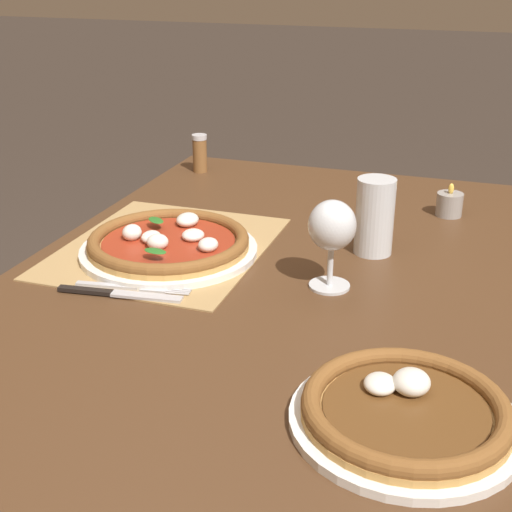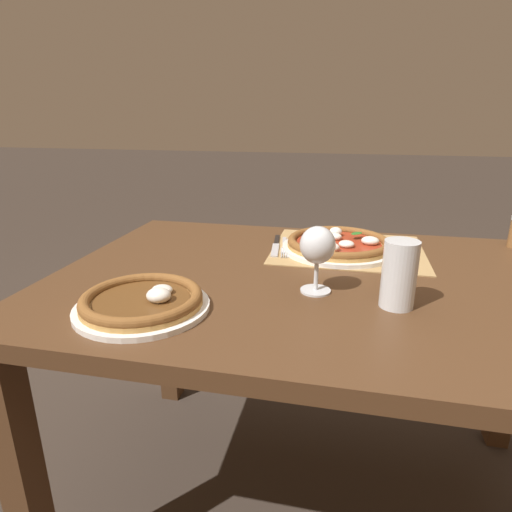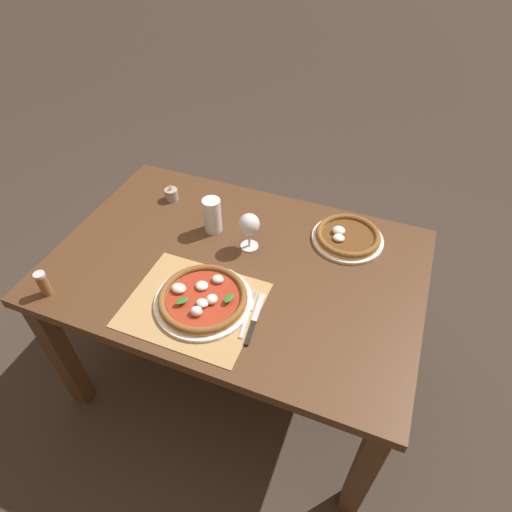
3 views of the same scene
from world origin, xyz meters
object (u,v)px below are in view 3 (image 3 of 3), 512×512
(pint_glass, at_px, (212,216))
(pepper_shaker, at_px, (43,283))
(wine_glass, at_px, (249,226))
(knife, at_px, (255,318))
(pizza_far, at_px, (348,236))
(fork, at_px, (248,313))
(pizza_near, at_px, (203,298))
(votive_candle, at_px, (172,195))

(pint_glass, height_order, pepper_shaker, pint_glass)
(wine_glass, bearing_deg, knife, -65.17)
(wine_glass, height_order, knife, wine_glass)
(pizza_far, height_order, pepper_shaker, pepper_shaker)
(knife, bearing_deg, wine_glass, 114.83)
(fork, distance_m, knife, 0.03)
(wine_glass, relative_size, knife, 0.72)
(pizza_near, bearing_deg, knife, -0.45)
(fork, bearing_deg, pizza_far, 65.06)
(wine_glass, xyz_separation_m, pint_glass, (-0.17, 0.04, -0.04))
(pizza_near, height_order, wine_glass, wine_glass)
(wine_glass, xyz_separation_m, fork, (0.12, -0.31, -0.10))
(pizza_near, distance_m, knife, 0.19)
(pizza_near, distance_m, fork, 0.16)
(wine_glass, height_order, fork, wine_glass)
(pint_glass, bearing_deg, pizza_near, -69.71)
(wine_glass, xyz_separation_m, votive_candle, (-0.43, 0.16, -0.08))
(pizza_near, height_order, knife, pizza_near)
(fork, distance_m, pepper_shaker, 0.70)
(pizza_far, relative_size, votive_candle, 3.89)
(votive_candle, bearing_deg, wine_glass, -20.47)
(pizza_near, bearing_deg, pint_glass, 110.29)
(pizza_far, bearing_deg, wine_glass, -153.15)
(fork, bearing_deg, knife, -21.18)
(pizza_far, relative_size, pint_glass, 1.93)
(pizza_near, relative_size, knife, 1.54)
(pizza_far, height_order, votive_candle, votive_candle)
(fork, relative_size, pepper_shaker, 2.06)
(pint_glass, bearing_deg, wine_glass, -13.60)
(pizza_near, relative_size, votive_candle, 4.62)
(wine_glass, distance_m, pepper_shaker, 0.74)
(fork, height_order, knife, knife)
(pizza_near, height_order, pepper_shaker, pepper_shaker)
(pizza_near, distance_m, wine_glass, 0.33)
(knife, height_order, votive_candle, votive_candle)
(fork, bearing_deg, pizza_near, -176.62)
(pizza_far, bearing_deg, votive_candle, -179.01)
(pizza_far, xyz_separation_m, votive_candle, (-0.77, -0.01, 0.00))
(pizza_near, distance_m, votive_candle, 0.62)
(wine_glass, bearing_deg, votive_candle, 159.53)
(knife, bearing_deg, pizza_near, 179.55)
(pizza_far, bearing_deg, knife, -111.67)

